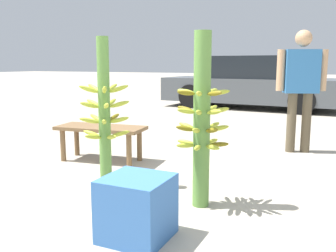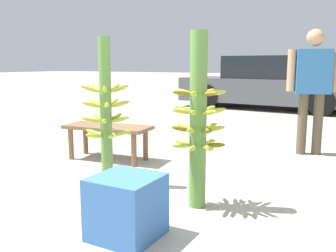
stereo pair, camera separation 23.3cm
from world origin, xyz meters
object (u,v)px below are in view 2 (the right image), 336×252
at_px(vendor_person, 313,81).
at_px(produce_crate, 127,207).
at_px(banana_stalk_left, 106,112).
at_px(banana_stalk_center, 198,121).
at_px(parked_car, 273,84).
at_px(market_bench, 108,131).

bearing_deg(vendor_person, produce_crate, -123.43).
relative_size(banana_stalk_left, produce_crate, 3.32).
xyz_separation_m(banana_stalk_center, parked_car, (-1.09, 6.93, -0.06)).
distance_m(parked_car, produce_crate, 7.71).
bearing_deg(produce_crate, parked_car, 96.76).
relative_size(banana_stalk_center, vendor_person, 0.89).
xyz_separation_m(vendor_person, produce_crate, (-0.68, -3.00, -0.71)).
relative_size(banana_stalk_left, banana_stalk_center, 0.99).
xyz_separation_m(market_bench, produce_crate, (1.36, -1.55, -0.14)).
xyz_separation_m(banana_stalk_center, produce_crate, (-0.18, -0.72, -0.49)).
bearing_deg(banana_stalk_left, vendor_person, 56.18).
bearing_deg(banana_stalk_left, parked_car, 90.98).
height_order(banana_stalk_left, banana_stalk_center, banana_stalk_center).
bearing_deg(banana_stalk_left, market_bench, 127.52).
relative_size(market_bench, produce_crate, 2.59).
bearing_deg(banana_stalk_center, parked_car, 98.92).
bearing_deg(parked_car, banana_stalk_center, -168.02).
distance_m(banana_stalk_left, parked_car, 6.84).
bearing_deg(market_bench, banana_stalk_left, -59.15).
bearing_deg(parked_car, market_bench, 178.80).
xyz_separation_m(banana_stalk_left, produce_crate, (0.79, -0.80, -0.48)).
xyz_separation_m(banana_stalk_left, parked_car, (-0.12, 6.84, -0.05)).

